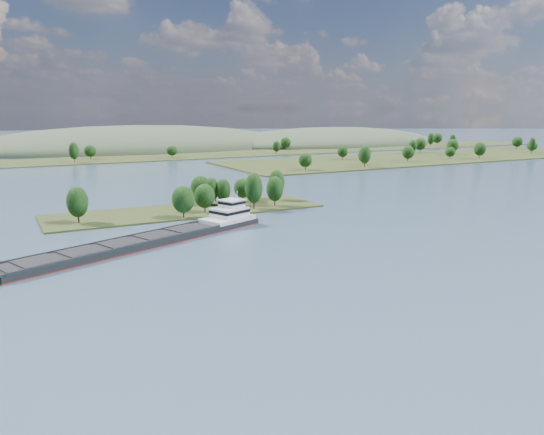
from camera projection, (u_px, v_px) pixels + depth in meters
ground at (259, 249)px, 142.73m from camera, size 1800.00×1800.00×0.00m
tree_island at (203, 200)px, 195.58m from camera, size 100.00×31.98×14.77m
right_bank at (427, 157)px, 403.97m from camera, size 320.00×90.00×15.38m
back_shoreline at (100, 159)px, 388.71m from camera, size 900.00×60.00×15.54m
hill_east at (332, 144)px, 564.66m from camera, size 260.00×140.00×36.00m
hill_west at (137, 149)px, 499.51m from camera, size 320.00×160.00×44.00m
cargo_barge at (161, 236)px, 150.98m from camera, size 82.16×40.43×11.42m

